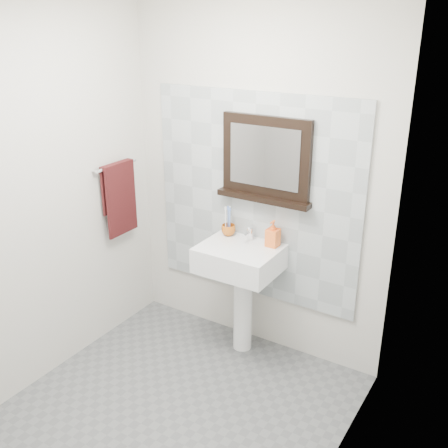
% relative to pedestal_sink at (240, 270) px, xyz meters
% --- Properties ---
extents(floor, '(2.00, 2.20, 0.01)m').
position_rel_pedestal_sink_xyz_m(floor, '(-0.01, -0.87, -0.68)').
color(floor, '#5D6063').
rests_on(floor, ground).
extents(back_wall, '(2.00, 0.01, 2.50)m').
position_rel_pedestal_sink_xyz_m(back_wall, '(-0.01, 0.23, 0.57)').
color(back_wall, beige).
rests_on(back_wall, ground).
extents(left_wall, '(0.01, 2.20, 2.50)m').
position_rel_pedestal_sink_xyz_m(left_wall, '(-1.01, -0.87, 0.57)').
color(left_wall, beige).
rests_on(left_wall, ground).
extents(right_wall, '(0.01, 2.20, 2.50)m').
position_rel_pedestal_sink_xyz_m(right_wall, '(0.99, -0.87, 0.57)').
color(right_wall, beige).
rests_on(right_wall, ground).
extents(splashback, '(1.60, 0.02, 1.50)m').
position_rel_pedestal_sink_xyz_m(splashback, '(-0.01, 0.21, 0.47)').
color(splashback, '#A4ADB2').
rests_on(splashback, back_wall).
extents(pedestal_sink, '(0.55, 0.44, 0.96)m').
position_rel_pedestal_sink_xyz_m(pedestal_sink, '(0.00, 0.00, 0.00)').
color(pedestal_sink, white).
rests_on(pedestal_sink, ground).
extents(toothbrush_cup, '(0.13, 0.13, 0.08)m').
position_rel_pedestal_sink_xyz_m(toothbrush_cup, '(-0.18, 0.13, 0.22)').
color(toothbrush_cup, '#BD5D16').
rests_on(toothbrush_cup, pedestal_sink).
extents(toothbrushes, '(0.05, 0.04, 0.21)m').
position_rel_pedestal_sink_xyz_m(toothbrushes, '(-0.18, 0.13, 0.31)').
color(toothbrushes, white).
rests_on(toothbrushes, toothbrush_cup).
extents(soap_dispenser, '(0.09, 0.09, 0.19)m').
position_rel_pedestal_sink_xyz_m(soap_dispenser, '(0.19, 0.12, 0.28)').
color(soap_dispenser, '#FF421E').
rests_on(soap_dispenser, pedestal_sink).
extents(framed_mirror, '(0.69, 0.11, 0.59)m').
position_rel_pedestal_sink_xyz_m(framed_mirror, '(0.08, 0.19, 0.77)').
color(framed_mirror, black).
rests_on(framed_mirror, back_wall).
extents(towel_bar, '(0.07, 0.40, 0.03)m').
position_rel_pedestal_sink_xyz_m(towel_bar, '(-0.96, -0.16, 0.67)').
color(towel_bar, silver).
rests_on(towel_bar, left_wall).
extents(hand_towel, '(0.06, 0.30, 0.55)m').
position_rel_pedestal_sink_xyz_m(hand_towel, '(-0.96, -0.16, 0.46)').
color(hand_towel, black).
rests_on(hand_towel, towel_bar).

